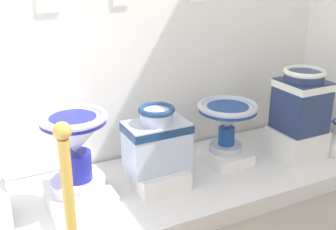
{
  "coord_description": "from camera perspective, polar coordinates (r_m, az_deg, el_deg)",
  "views": [
    {
      "loc": [
        0.6,
        0.45,
        1.51
      ],
      "look_at": [
        1.69,
        2.63,
        0.59
      ],
      "focal_mm": 44.47,
      "sensor_mm": 36.0,
      "label": 1
    }
  ],
  "objects": [
    {
      "name": "antique_toilet_leftmost",
      "position": [
        2.62,
        -1.55,
        -3.32
      ],
      "size": [
        0.4,
        0.26,
        0.41
      ],
      "color": "silver",
      "rests_on": "plinth_block_leftmost"
    },
    {
      "name": "display_platform",
      "position": [
        2.81,
        -1.11,
        -10.32
      ],
      "size": [
        2.76,
        0.91,
        0.12
      ],
      "primitive_type": "cube",
      "color": "white",
      "rests_on": "ground_plane"
    },
    {
      "name": "plinth_block_tall_cobalt",
      "position": [
        3.25,
        17.18,
        -3.59
      ],
      "size": [
        0.35,
        0.32,
        0.21
      ],
      "primitive_type": "cube",
      "color": "white",
      "rests_on": "display_platform"
    },
    {
      "name": "plinth_block_central_ornate",
      "position": [
        3.07,
        7.86,
        -5.53
      ],
      "size": [
        0.29,
        0.34,
        0.08
      ],
      "primitive_type": "cube",
      "color": "white",
      "rests_on": "display_platform"
    },
    {
      "name": "plinth_block_leftmost",
      "position": [
        2.73,
        -1.5,
        -8.32
      ],
      "size": [
        0.33,
        0.35,
        0.12
      ],
      "primitive_type": "cube",
      "color": "white",
      "rests_on": "display_platform"
    },
    {
      "name": "info_placard_second",
      "position": [
        2.71,
        -16.18,
        14.79
      ],
      "size": [
        0.13,
        0.01,
        0.14
      ],
      "color": "white"
    },
    {
      "name": "antique_toilet_tall_cobalt",
      "position": [
        3.13,
        17.84,
        2.2
      ],
      "size": [
        0.31,
        0.32,
        0.46
      ],
      "color": "navy",
      "rests_on": "plinth_block_tall_cobalt"
    },
    {
      "name": "plinth_block_slender_white",
      "position": [
        2.56,
        -12.02,
        -10.99
      ],
      "size": [
        0.36,
        0.39,
        0.12
      ],
      "primitive_type": "cube",
      "color": "white",
      "rests_on": "display_platform"
    },
    {
      "name": "antique_toilet_slender_white",
      "position": [
        2.4,
        -12.66,
        -3.48
      ],
      "size": [
        0.38,
        0.38,
        0.47
      ],
      "color": "silver",
      "rests_on": "plinth_block_slender_white"
    },
    {
      "name": "antique_toilet_central_ornate",
      "position": [
        2.95,
        8.14,
        -0.24
      ],
      "size": [
        0.43,
        0.43,
        0.36
      ],
      "color": "silver",
      "rests_on": "plinth_block_central_ornate"
    }
  ]
}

